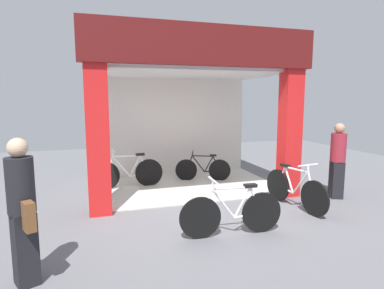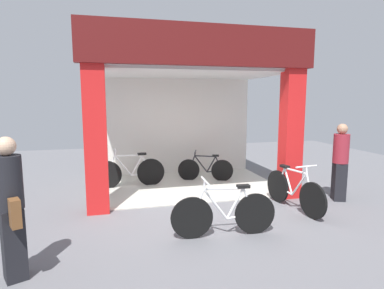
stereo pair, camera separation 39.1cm
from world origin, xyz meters
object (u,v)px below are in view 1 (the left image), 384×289
Objects in this scene: bicycle_inside_1 at (128,173)px; bicycle_parked_1 at (232,213)px; bicycle_parked_0 at (295,189)px; pedestrian_0 at (338,160)px; pedestrian_1 at (23,211)px; bicycle_inside_0 at (203,169)px.

bicycle_inside_1 is 1.03× the size of bicycle_parked_1.
pedestrian_0 is at bearing 13.26° from bicycle_parked_0.
bicycle_parked_1 is at bearing -153.99° from bicycle_parked_0.
bicycle_inside_0 is at bearing 48.15° from pedestrian_1.
pedestrian_0 is (2.32, -2.27, 0.53)m from bicycle_inside_0.
pedestrian_1 reaches higher than bicycle_inside_0.
bicycle_parked_0 is 1.95m from bicycle_parked_1.
bicycle_inside_1 is at bearing 67.75° from pedestrian_1.
bicycle_inside_0 is 3.29m from pedestrian_0.
pedestrian_1 is at bearing -168.93° from bicycle_parked_1.
pedestrian_0 is (1.27, 0.30, 0.47)m from bicycle_parked_0.
bicycle_inside_0 is 0.81× the size of pedestrian_1.
pedestrian_1 is (-5.89, -1.71, 0.04)m from pedestrian_0.
bicycle_inside_1 is 3.53m from bicycle_parked_1.
pedestrian_1 is (-3.57, -3.98, 0.57)m from bicycle_inside_0.
pedestrian_0 reaches higher than bicycle_inside_0.
bicycle_inside_0 is 5.38m from pedestrian_1.
pedestrian_0 is (3.02, 1.15, 0.48)m from bicycle_parked_1.
pedestrian_1 is at bearing -112.25° from bicycle_inside_1.
bicycle_parked_1 is at bearing -68.49° from bicycle_inside_1.
bicycle_parked_1 is (1.30, -3.29, -0.01)m from bicycle_inside_1.
bicycle_parked_0 is 1.39m from pedestrian_0.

